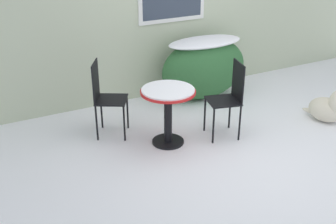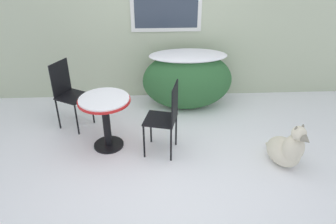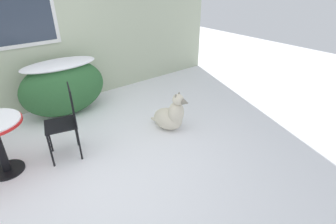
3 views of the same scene
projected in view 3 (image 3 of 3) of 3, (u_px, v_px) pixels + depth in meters
name	position (u px, v px, depth m)	size (l,w,h in m)	color
ground_plane	(91.00, 173.00, 3.25)	(16.00, 16.00, 0.00)	white
house_wall	(14.00, 10.00, 3.96)	(8.00, 0.10, 3.38)	#B2BC9E
shrub_left	(63.00, 86.00, 4.37)	(1.40, 0.67, 0.95)	#2D6033
patio_chair_far_side	(66.00, 119.00, 3.33)	(0.46, 0.46, 0.98)	black
dog	(171.00, 116.00, 4.05)	(0.48, 0.68, 0.65)	beige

